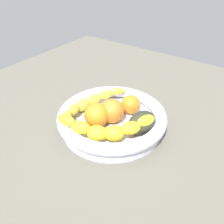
{
  "coord_description": "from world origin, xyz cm",
  "views": [
    {
      "loc": [
        -31.91,
        44.56,
        46.44
      ],
      "look_at": [
        0.0,
        0.0,
        8.33
      ],
      "focal_mm": 39.29,
      "sensor_mm": 36.0,
      "label": 1
    }
  ],
  "objects_px": {
    "banana_draped_left": "(106,129)",
    "banana_draped_right": "(90,102)",
    "orange_mid_left": "(97,115)",
    "avocado_dark": "(142,123)",
    "orange_front": "(114,111)",
    "orange_mid_right": "(131,104)",
    "fruit_bowl": "(112,119)"
  },
  "relations": [
    {
      "from": "fruit_bowl",
      "to": "avocado_dark",
      "type": "relative_size",
      "value": 3.71
    },
    {
      "from": "orange_front",
      "to": "orange_mid_right",
      "type": "distance_m",
      "value": 0.06
    },
    {
      "from": "orange_mid_left",
      "to": "banana_draped_right",
      "type": "bearing_deg",
      "value": -36.53
    },
    {
      "from": "orange_mid_left",
      "to": "orange_front",
      "type": "bearing_deg",
      "value": -121.31
    },
    {
      "from": "banana_draped_left",
      "to": "avocado_dark",
      "type": "xyz_separation_m",
      "value": [
        -0.06,
        -0.08,
        -0.0
      ]
    },
    {
      "from": "fruit_bowl",
      "to": "orange_front",
      "type": "height_order",
      "value": "orange_front"
    },
    {
      "from": "orange_front",
      "to": "banana_draped_left",
      "type": "bearing_deg",
      "value": 110.36
    },
    {
      "from": "orange_front",
      "to": "fruit_bowl",
      "type": "bearing_deg",
      "value": 38.15
    },
    {
      "from": "banana_draped_left",
      "to": "banana_draped_right",
      "type": "xyz_separation_m",
      "value": [
        0.12,
        -0.08,
        -0.01
      ]
    },
    {
      "from": "orange_mid_left",
      "to": "orange_mid_right",
      "type": "height_order",
      "value": "orange_mid_left"
    },
    {
      "from": "fruit_bowl",
      "to": "orange_mid_right",
      "type": "distance_m",
      "value": 0.07
    },
    {
      "from": "banana_draped_right",
      "to": "orange_mid_right",
      "type": "relative_size",
      "value": 4.36
    },
    {
      "from": "orange_mid_left",
      "to": "banana_draped_left",
      "type": "bearing_deg",
      "value": 149.47
    },
    {
      "from": "fruit_bowl",
      "to": "banana_draped_right",
      "type": "xyz_separation_m",
      "value": [
        0.08,
        -0.01,
        0.02
      ]
    },
    {
      "from": "orange_front",
      "to": "avocado_dark",
      "type": "height_order",
      "value": "orange_front"
    },
    {
      "from": "orange_mid_left",
      "to": "avocado_dark",
      "type": "relative_size",
      "value": 0.82
    },
    {
      "from": "banana_draped_right",
      "to": "orange_mid_left",
      "type": "distance_m",
      "value": 0.08
    },
    {
      "from": "orange_mid_left",
      "to": "avocado_dark",
      "type": "bearing_deg",
      "value": -157.41
    },
    {
      "from": "fruit_bowl",
      "to": "orange_mid_left",
      "type": "bearing_deg",
      "value": 61.23
    },
    {
      "from": "fruit_bowl",
      "to": "banana_draped_left",
      "type": "xyz_separation_m",
      "value": [
        -0.03,
        0.07,
        0.03
      ]
    },
    {
      "from": "banana_draped_right",
      "to": "orange_mid_left",
      "type": "relative_size",
      "value": 3.58
    },
    {
      "from": "banana_draped_left",
      "to": "orange_mid_right",
      "type": "xyz_separation_m",
      "value": [
        0.01,
        -0.14,
        -0.01
      ]
    },
    {
      "from": "avocado_dark",
      "to": "orange_mid_left",
      "type": "bearing_deg",
      "value": 22.59
    },
    {
      "from": "banana_draped_right",
      "to": "avocado_dark",
      "type": "distance_m",
      "value": 0.17
    },
    {
      "from": "banana_draped_right",
      "to": "orange_mid_right",
      "type": "xyz_separation_m",
      "value": [
        -0.1,
        -0.06,
        0.0
      ]
    },
    {
      "from": "banana_draped_left",
      "to": "avocado_dark",
      "type": "height_order",
      "value": "same"
    },
    {
      "from": "orange_mid_left",
      "to": "avocado_dark",
      "type": "height_order",
      "value": "orange_mid_left"
    },
    {
      "from": "banana_draped_right",
      "to": "orange_mid_left",
      "type": "xyz_separation_m",
      "value": [
        -0.06,
        0.05,
        0.01
      ]
    },
    {
      "from": "fruit_bowl",
      "to": "orange_mid_left",
      "type": "height_order",
      "value": "orange_mid_left"
    },
    {
      "from": "orange_mid_right",
      "to": "banana_draped_right",
      "type": "bearing_deg",
      "value": 29.05
    },
    {
      "from": "banana_draped_left",
      "to": "orange_front",
      "type": "height_order",
      "value": "orange_front"
    },
    {
      "from": "orange_front",
      "to": "avocado_dark",
      "type": "distance_m",
      "value": 0.09
    }
  ]
}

